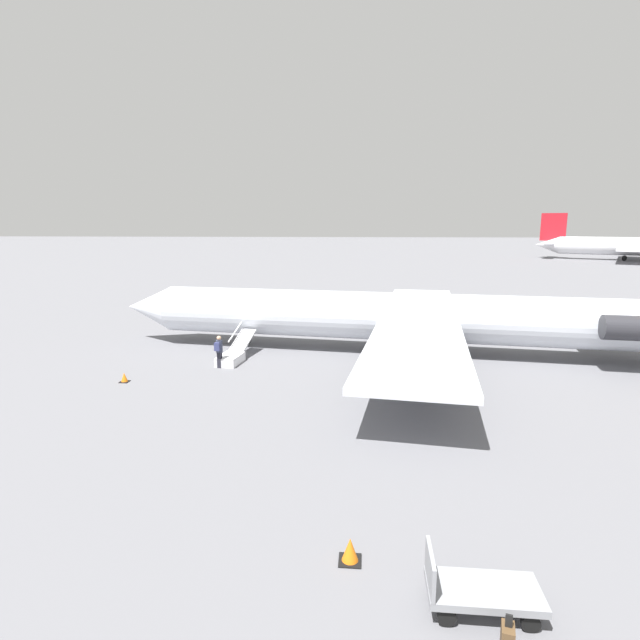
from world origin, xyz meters
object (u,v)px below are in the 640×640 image
(boarding_stairs, at_px, (233,355))
(passenger, at_px, (219,349))
(airplane_far_right, at_px, (639,246))
(airplane_main, at_px, (413,317))
(luggage_cart, at_px, (477,590))

(boarding_stairs, xyz_separation_m, passenger, (0.41, 1.20, 0.62))
(airplane_far_right, distance_m, passenger, 110.45)
(boarding_stairs, bearing_deg, airplane_far_right, -30.05)
(airplane_far_right, bearing_deg, boarding_stairs, -100.62)
(passenger, bearing_deg, boarding_stairs, -12.10)
(airplane_main, relative_size, passenger, 20.45)
(luggage_cart, bearing_deg, airplane_far_right, -118.24)
(boarding_stairs, relative_size, passenger, 2.36)
(airplane_far_right, relative_size, passenger, 22.78)
(airplane_main, xyz_separation_m, airplane_far_right, (-55.35, -84.67, 0.85))
(boarding_stairs, bearing_deg, passenger, 167.90)
(boarding_stairs, height_order, luggage_cart, boarding_stairs)
(boarding_stairs, distance_m, passenger, 1.41)
(boarding_stairs, bearing_deg, luggage_cart, -144.43)
(airplane_main, distance_m, luggage_cart, 20.33)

